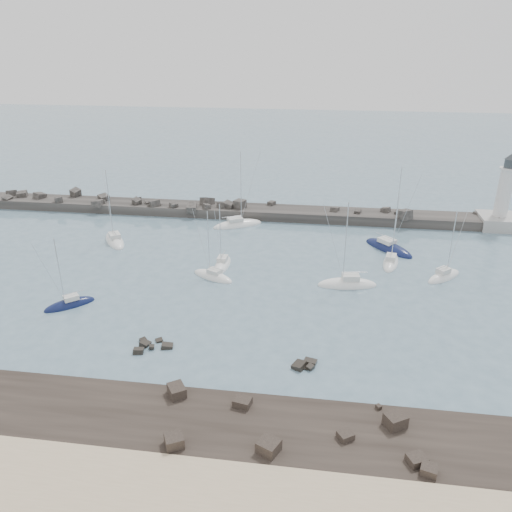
{
  "coord_description": "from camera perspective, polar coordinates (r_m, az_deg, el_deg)",
  "views": [
    {
      "loc": [
        14.31,
        -55.48,
        32.78
      ],
      "look_at": [
        4.83,
        12.0,
        2.82
      ],
      "focal_mm": 35.0,
      "sensor_mm": 36.0,
      "label": 1
    }
  ],
  "objects": [
    {
      "name": "rock_shelf",
      "position": [
        48.88,
        -11.4,
        -18.93
      ],
      "size": [
        140.0,
        12.0,
        1.91
      ],
      "color": "black",
      "rests_on": "ground"
    },
    {
      "name": "sailboat_2",
      "position": [
        71.11,
        -20.51,
        -5.24
      ],
      "size": [
        6.33,
        5.89,
        10.64
      ],
      "color": "#0F1740",
      "rests_on": "ground"
    },
    {
      "name": "sailboat_6",
      "position": [
        86.9,
        14.89,
        0.84
      ],
      "size": [
        8.85,
        9.18,
        15.33
      ],
      "color": "#0F1740",
      "rests_on": "ground"
    },
    {
      "name": "breakwater",
      "position": [
        101.44,
        -5.21,
        4.96
      ],
      "size": [
        115.0,
        7.55,
        5.08
      ],
      "color": "#2F2C2A",
      "rests_on": "ground"
    },
    {
      "name": "sailboat_10",
      "position": [
        79.13,
        20.66,
        -2.25
      ],
      "size": [
        6.47,
        6.29,
        11.2
      ],
      "color": "white",
      "rests_on": "ground"
    },
    {
      "name": "sailboat_8",
      "position": [
        81.54,
        15.13,
        -0.73
      ],
      "size": [
        3.78,
        7.73,
        11.9
      ],
      "color": "white",
      "rests_on": "ground"
    },
    {
      "name": "sailboat_5",
      "position": [
        77.89,
        -3.88,
        -1.1
      ],
      "size": [
        2.52,
        7.15,
        11.33
      ],
      "color": "white",
      "rests_on": "ground"
    },
    {
      "name": "rock_cluster_far",
      "position": [
        55.78,
        5.59,
        -12.42
      ],
      "size": [
        2.87,
        2.54,
        1.44
      ],
      "color": "black",
      "rests_on": "ground"
    },
    {
      "name": "sailboat_7",
      "position": [
        72.96,
        10.39,
        -3.25
      ],
      "size": [
        8.8,
        3.73,
        13.67
      ],
      "color": "white",
      "rests_on": "ground"
    },
    {
      "name": "ground",
      "position": [
        66.01,
        -5.64,
        -6.17
      ],
      "size": [
        400.0,
        400.0,
        0.0
      ],
      "primitive_type": "plane",
      "color": "slate",
      "rests_on": "ground"
    },
    {
      "name": "sailboat_1",
      "position": [
        90.56,
        -15.84,
        1.67
      ],
      "size": [
        7.07,
        8.61,
        13.68
      ],
      "color": "white",
      "rests_on": "ground"
    },
    {
      "name": "sailboat_3",
      "position": [
        94.69,
        -2.13,
        3.55
      ],
      "size": [
        9.9,
        7.25,
        15.13
      ],
      "color": "white",
      "rests_on": "ground"
    },
    {
      "name": "sailboat_4",
      "position": [
        74.47,
        -4.94,
        -2.36
      ],
      "size": [
        7.25,
        5.05,
        11.16
      ],
      "color": "white",
      "rests_on": "ground"
    },
    {
      "name": "rock_cluster_near",
      "position": [
        59.64,
        -11.93,
        -10.19
      ],
      "size": [
        4.48,
        3.87,
        1.35
      ],
      "color": "black",
      "rests_on": "ground"
    },
    {
      "name": "lighthouse",
      "position": [
        103.38,
        26.13,
        4.58
      ],
      "size": [
        7.0,
        7.0,
        14.6
      ],
      "color": "#9B9A96",
      "rests_on": "ground"
    }
  ]
}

